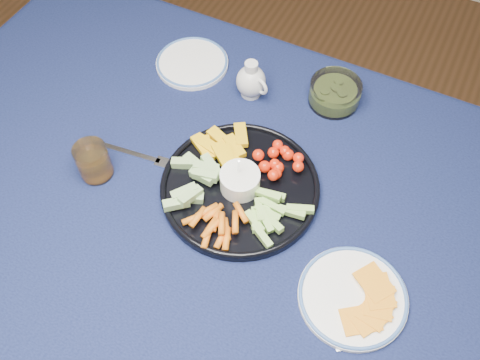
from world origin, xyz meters
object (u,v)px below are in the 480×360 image
at_px(juice_tumbler, 94,163).
at_px(pickle_bowl, 335,94).
at_px(side_plate_extra, 192,63).
at_px(crudite_platter, 239,186).
at_px(cheese_plate, 353,296).
at_px(dining_table, 250,258).
at_px(creamer_pitcher, 251,81).

bearing_deg(juice_tumbler, pickle_bowl, 47.81).
bearing_deg(side_plate_extra, juice_tumbler, -93.35).
xyz_separation_m(crudite_platter, pickle_bowl, (0.08, 0.31, 0.01)).
height_order(crudite_platter, cheese_plate, crudite_platter).
relative_size(dining_table, crudite_platter, 5.19).
height_order(pickle_bowl, juice_tumbler, juice_tumbler).
bearing_deg(juice_tumbler, creamer_pitcher, 61.17).
height_order(dining_table, side_plate_extra, side_plate_extra).
bearing_deg(cheese_plate, dining_table, 172.53).
relative_size(creamer_pitcher, pickle_bowl, 0.81).
bearing_deg(side_plate_extra, cheese_plate, -35.41).
distance_m(pickle_bowl, cheese_plate, 0.47).
distance_m(pickle_bowl, side_plate_extra, 0.35).
relative_size(crudite_platter, cheese_plate, 1.64).
bearing_deg(cheese_plate, creamer_pitcher, 135.91).
distance_m(juice_tumbler, side_plate_extra, 0.36).
xyz_separation_m(creamer_pitcher, juice_tumbler, (-0.19, -0.34, -0.01)).
distance_m(dining_table, cheese_plate, 0.24).
height_order(creamer_pitcher, cheese_plate, creamer_pitcher).
height_order(dining_table, juice_tumbler, juice_tumbler).
distance_m(dining_table, creamer_pitcher, 0.40).
height_order(crudite_platter, creamer_pitcher, crudite_platter).
distance_m(dining_table, pickle_bowl, 0.42).
bearing_deg(juice_tumbler, side_plate_extra, 86.65).
relative_size(dining_table, cheese_plate, 8.51).
height_order(dining_table, cheese_plate, cheese_plate).
bearing_deg(crudite_platter, cheese_plate, -22.07).
bearing_deg(dining_table, juice_tumbler, -179.32).
xyz_separation_m(dining_table, cheese_plate, (0.22, -0.03, 0.10)).
bearing_deg(cheese_plate, juice_tumbler, 177.56).
distance_m(cheese_plate, side_plate_extra, 0.67).
distance_m(creamer_pitcher, pickle_bowl, 0.19).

